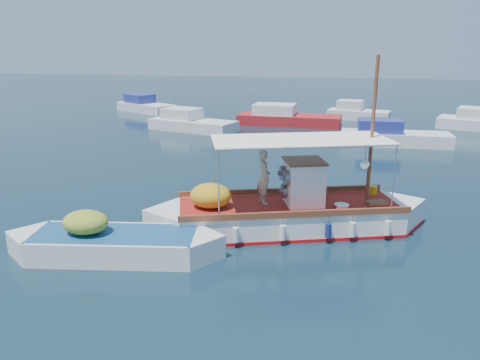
# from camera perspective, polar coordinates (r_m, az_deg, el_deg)

# --- Properties ---
(ground) EXTENTS (160.00, 160.00, 0.00)m
(ground) POSITION_cam_1_polar(r_m,az_deg,el_deg) (15.86, 4.64, -6.70)
(ground) COLOR black
(ground) RESTS_ON ground
(fishing_caique) EXTENTS (9.38, 4.90, 6.04)m
(fishing_caique) POSITION_cam_1_polar(r_m,az_deg,el_deg) (16.22, 5.73, -4.16)
(fishing_caique) COLOR white
(fishing_caique) RESTS_ON ground
(dinghy) EXTENTS (6.61, 2.64, 1.63)m
(dinghy) POSITION_cam_1_polar(r_m,az_deg,el_deg) (14.70, -15.23, -7.71)
(dinghy) COLOR white
(dinghy) RESTS_ON ground
(bg_boat_nw) EXTENTS (7.02, 4.22, 1.80)m
(bg_boat_nw) POSITION_cam_1_polar(r_m,az_deg,el_deg) (35.32, -6.03, 6.84)
(bg_boat_nw) COLOR silver
(bg_boat_nw) RESTS_ON ground
(bg_boat_n) EXTENTS (8.19, 3.16, 1.80)m
(bg_boat_n) POSITION_cam_1_polar(r_m,az_deg,el_deg) (37.90, 5.65, 7.48)
(bg_boat_n) COLOR #A91C1F
(bg_boat_n) RESTS_ON ground
(bg_boat_ne) EXTENTS (6.76, 2.32, 1.80)m
(bg_boat_ne) POSITION_cam_1_polar(r_m,az_deg,el_deg) (31.49, 18.03, 5.01)
(bg_boat_ne) COLOR silver
(bg_boat_ne) RESTS_ON ground
(bg_boat_far_w) EXTENTS (6.67, 5.15, 1.80)m
(bg_boat_far_w) POSITION_cam_1_polar(r_m,az_deg,el_deg) (46.12, -11.51, 8.78)
(bg_boat_far_w) COLOR silver
(bg_boat_far_w) RESTS_ON ground
(bg_boat_far_n) EXTENTS (5.40, 3.06, 1.80)m
(bg_boat_far_n) POSITION_cam_1_polar(r_m,az_deg,el_deg) (41.61, 14.06, 7.85)
(bg_boat_far_n) COLOR silver
(bg_boat_far_n) RESTS_ON ground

